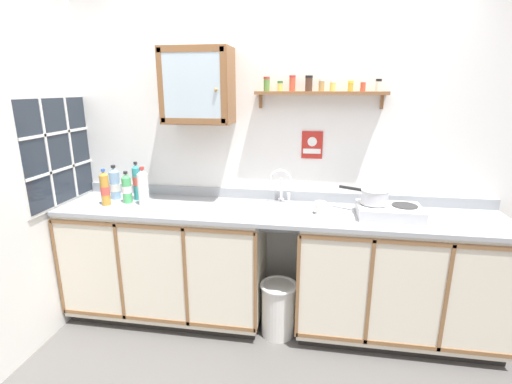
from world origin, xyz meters
The scene contains 20 objects.
floor centered at (0.00, 0.00, 0.00)m, with size 6.28×6.28×0.00m, color #565451.
back_wall centered at (0.00, 0.61, 1.35)m, with size 3.88×0.07×2.68m.
lower_cabinet_run centered at (-0.86, 0.30, 0.47)m, with size 1.55×0.58×0.92m.
lower_cabinet_run_right centered at (0.91, 0.30, 0.47)m, with size 1.45×0.58×0.92m.
countertop centered at (0.00, 0.30, 0.94)m, with size 3.24×0.61×0.03m, color #9EA3A8.
backsplash centered at (0.00, 0.58, 0.99)m, with size 3.24×0.02×0.08m, color #9EA3A8.
sink centered at (0.03, 0.34, 0.94)m, with size 0.48×0.43×0.39m.
hot_plate_stove centered at (0.80, 0.30, 0.99)m, with size 0.43×0.30×0.08m.
saucepan centered at (0.69, 0.32, 1.09)m, with size 0.33×0.23×0.10m.
bottle_soda_green_0 centered at (-1.16, 0.32, 1.06)m, with size 0.07×0.07×0.25m.
bottle_opaque_white_1 centered at (-1.01, 0.29, 1.09)m, with size 0.08×0.08×0.29m.
bottle_water_blue_2 centered at (-1.31, 0.41, 1.07)m, with size 0.08×0.08×0.27m.
bottle_detergent_teal_3 centered at (-1.12, 0.41, 1.10)m, with size 0.06×0.06×0.31m.
bottle_juice_amber_4 centered at (-1.29, 0.23, 1.08)m, with size 0.07×0.07×0.28m.
mug centered at (0.32, 0.29, 0.99)m, with size 0.11×0.10×0.09m.
wall_cabinet centered at (-0.60, 0.45, 1.83)m, with size 0.51×0.31×0.54m.
spice_shelf centered at (0.28, 0.52, 1.80)m, with size 0.94×0.14×0.23m.
warning_sign centered at (0.25, 0.58, 1.40)m, with size 0.16×0.01×0.21m.
window centered at (-1.64, 0.22, 1.36)m, with size 0.03×0.79×0.82m.
trash_bin centered at (0.05, 0.18, 0.22)m, with size 0.28×0.28×0.43m.
Camera 1 is at (0.28, -2.27, 1.82)m, focal length 26.08 mm.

